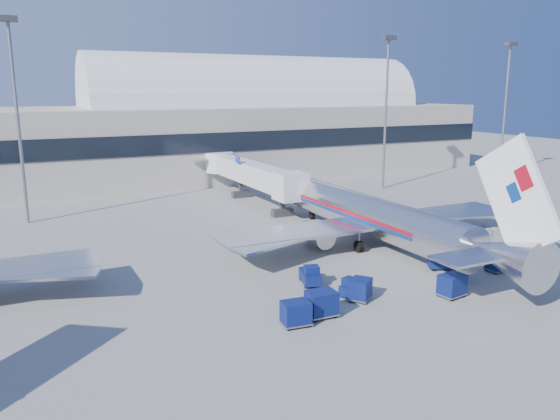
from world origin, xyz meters
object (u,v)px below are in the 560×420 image
tug_left (310,275)px  cart_open_red (310,309)px  mast_west (15,91)px  jetbridge_near (247,172)px  cart_train_a (360,289)px  mast_east (387,90)px  barrier_mid (480,234)px  barrier_near (456,238)px  cart_train_c (296,313)px  tug_right (441,262)px  cart_train_b (322,303)px  mast_far_east (507,90)px  airliner_main (376,217)px  barrier_far (503,231)px  tug_lead (353,287)px  cart_solo_far (497,262)px  cart_solo_near (452,285)px

tug_left → cart_open_red: (-2.88, -5.14, -0.38)m
mast_west → cart_open_red: size_ratio=9.66×
jetbridge_near → cart_train_a: bearing=-100.5°
mast_east → barrier_mid: 32.64m
barrier_near → cart_open_red: bearing=-157.3°
tug_left → cart_train_c: tug_left is taller
tug_right → cart_train_b: size_ratio=1.23×
mast_far_east → airliner_main: bearing=-150.5°
mast_east → barrier_far: (-5.40, -28.00, -14.34)m
cart_train_c → mast_far_east: bearing=38.2°
mast_far_east → tug_lead: size_ratio=8.64×
cart_train_a → cart_open_red: bearing=150.4°
airliner_main → cart_solo_far: size_ratio=19.70×
cart_train_c → cart_solo_far: size_ratio=1.06×
cart_train_b → cart_solo_far: bearing=6.9°
cart_train_c → cart_solo_near: 12.70m
jetbridge_near → mast_west: size_ratio=1.22×
mast_east → barrier_far: 31.92m
tug_lead → tug_left: size_ratio=0.94×
cart_train_c → cart_open_red: 2.12m
jetbridge_near → barrier_near: jetbridge_near is taller
cart_train_b → tug_left: bearing=69.6°
mast_east → jetbridge_near: bearing=177.9°
cart_train_a → cart_solo_near: cart_solo_near is taller
mast_far_east → tug_right: size_ratio=8.81×
tug_lead → tug_right: (10.18, 1.84, -0.02)m
tug_right → cart_solo_far: 4.58m
tug_left → cart_solo_near: (8.08, -6.91, 0.15)m
tug_lead → tug_right: tug_lead is taller
jetbridge_near → mast_east: bearing=-2.1°
tug_left → barrier_near: bearing=-62.1°
mast_west → tug_left: 39.79m
cart_train_b → jetbridge_near: bearing=76.2°
tug_right → cart_open_red: bearing=-137.6°
tug_lead → cart_solo_near: size_ratio=1.23×
barrier_mid → tug_right: size_ratio=1.17×
tug_lead → cart_open_red: bearing=176.7°
tug_right → airliner_main: bearing=125.1°
airliner_main → cart_solo_near: 13.88m
jetbridge_near → cart_solo_near: jetbridge_near is taller
barrier_far → tug_lead: size_ratio=1.15×
barrier_far → cart_train_b: size_ratio=1.43×
mast_west → barrier_mid: mast_west is taller
tug_right → cart_train_c: cart_train_c is taller
cart_solo_near → tug_lead: bearing=144.0°
cart_train_b → cart_solo_near: size_ratio=0.99×
mast_far_east → cart_train_b: size_ratio=10.80×
barrier_near → tug_right: tug_right is taller
barrier_far → cart_open_red: 29.88m
barrier_far → cart_solo_near: size_ratio=1.41×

